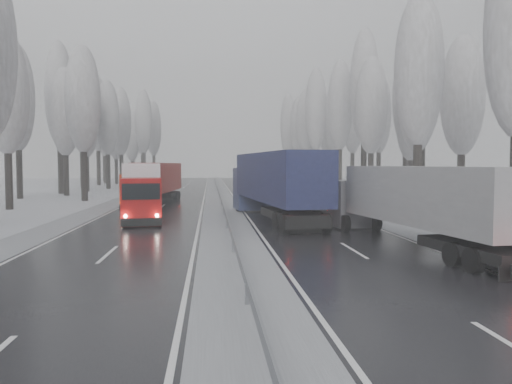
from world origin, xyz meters
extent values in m
plane|color=silver|center=(0.00, 0.00, 0.00)|extent=(260.00, 260.00, 0.00)
cube|color=black|center=(5.25, 30.00, 0.01)|extent=(7.50, 200.00, 0.03)
cube|color=black|center=(-5.25, 30.00, 0.01)|extent=(7.50, 200.00, 0.03)
cube|color=#989B9F|center=(0.00, 30.00, 0.02)|extent=(3.00, 200.00, 0.04)
cube|color=#989B9F|center=(10.20, 30.00, 0.02)|extent=(2.40, 200.00, 0.04)
cube|color=#989B9F|center=(-10.20, 30.00, 0.02)|extent=(2.40, 200.00, 0.04)
cube|color=slate|center=(0.00, 30.00, 0.60)|extent=(0.06, 200.00, 0.32)
cube|color=slate|center=(0.00, 28.00, 0.30)|extent=(0.12, 0.12, 0.60)
cube|color=slate|center=(0.00, 60.00, 0.30)|extent=(0.12, 0.12, 0.60)
cylinder|color=black|center=(14.51, 27.03, 2.81)|extent=(0.68, 0.68, 5.62)
ellipsoid|color=gray|center=(14.51, 27.03, 10.84)|extent=(3.60, 3.60, 11.48)
cylinder|color=black|center=(20.02, 31.03, 2.47)|extent=(0.64, 0.64, 4.94)
ellipsoid|color=gray|center=(20.02, 31.03, 9.53)|extent=(3.60, 3.60, 10.09)
cylinder|color=black|center=(17.90, 35.17, 2.66)|extent=(0.66, 0.66, 5.32)
ellipsoid|color=gray|center=(17.90, 35.17, 10.27)|extent=(3.60, 3.60, 10.88)
cylinder|color=black|center=(20.12, 39.17, 3.16)|extent=(0.72, 0.72, 6.31)
ellipsoid|color=gray|center=(20.12, 39.17, 12.17)|extent=(3.60, 3.60, 12.90)
cylinder|color=black|center=(17.02, 45.60, 2.69)|extent=(0.67, 0.67, 5.38)
ellipsoid|color=gray|center=(17.02, 45.60, 10.37)|extent=(3.60, 3.60, 10.98)
cylinder|color=black|center=(23.31, 49.60, 2.30)|extent=(0.62, 0.62, 4.59)
ellipsoid|color=gray|center=(23.31, 49.60, 8.86)|extent=(3.60, 3.60, 9.39)
cylinder|color=black|center=(17.90, 51.02, 3.47)|extent=(0.76, 0.76, 6.95)
ellipsoid|color=gray|center=(17.90, 51.02, 13.40)|extent=(3.60, 3.60, 14.19)
cylinder|color=black|center=(24.81, 55.02, 3.30)|extent=(0.74, 0.74, 6.59)
ellipsoid|color=gray|center=(24.81, 55.02, 12.71)|extent=(3.60, 3.60, 13.46)
cylinder|color=black|center=(17.56, 61.27, 3.18)|extent=(0.72, 0.72, 6.37)
ellipsoid|color=gray|center=(17.56, 61.27, 12.28)|extent=(3.60, 3.60, 13.01)
cylinder|color=black|center=(24.72, 65.27, 2.99)|extent=(0.70, 0.70, 5.97)
ellipsoid|color=gray|center=(24.72, 65.27, 11.52)|extent=(3.60, 3.60, 12.20)
cylinder|color=black|center=(16.34, 71.95, 3.33)|extent=(0.74, 0.74, 6.65)
ellipsoid|color=gray|center=(16.34, 71.95, 12.83)|extent=(3.60, 3.60, 13.59)
cylinder|color=black|center=(23.71, 75.95, 3.07)|extent=(0.71, 0.71, 6.14)
ellipsoid|color=gray|center=(23.71, 75.95, 11.84)|extent=(3.60, 3.60, 12.54)
cylinder|color=black|center=(16.56, 81.70, 3.03)|extent=(0.71, 0.71, 6.05)
ellipsoid|color=gray|center=(16.56, 81.70, 11.68)|extent=(3.60, 3.60, 12.37)
cylinder|color=black|center=(22.48, 85.70, 3.15)|extent=(0.72, 0.72, 6.30)
ellipsoid|color=gray|center=(22.48, 85.70, 12.15)|extent=(3.60, 3.60, 12.87)
cylinder|color=black|center=(16.63, 89.21, 2.94)|extent=(0.70, 0.70, 5.88)
ellipsoid|color=gray|center=(16.63, 89.21, 11.33)|extent=(3.60, 3.60, 12.00)
cylinder|color=black|center=(19.77, 93.21, 2.43)|extent=(0.64, 0.64, 4.86)
ellipsoid|color=gray|center=(19.77, 93.21, 9.37)|extent=(3.60, 3.60, 9.92)
cylinder|color=black|center=(15.73, 96.32, 2.99)|extent=(0.70, 0.70, 5.98)
ellipsoid|color=gray|center=(15.73, 96.32, 11.53)|extent=(3.60, 3.60, 12.21)
cylinder|color=black|center=(24.94, 100.32, 3.09)|extent=(0.71, 0.71, 6.19)
ellipsoid|color=gray|center=(24.94, 100.32, 11.93)|extent=(3.60, 3.60, 12.64)
cylinder|color=black|center=(17.04, 106.16, 3.43)|extent=(0.75, 0.75, 6.86)
ellipsoid|color=gray|center=(17.04, 106.16, 13.22)|extent=(3.60, 3.60, 14.01)
cylinder|color=black|center=(24.02, 110.16, 2.77)|extent=(0.68, 0.68, 5.55)
ellipsoid|color=gray|center=(24.02, 110.16, 10.70)|extent=(3.60, 3.60, 11.33)
cylinder|color=black|center=(18.73, 116.73, 3.05)|extent=(0.71, 0.71, 6.09)
ellipsoid|color=gray|center=(18.73, 116.73, 11.75)|extent=(3.60, 3.60, 12.45)
cylinder|color=black|center=(21.55, 120.73, 2.74)|extent=(0.67, 0.67, 5.49)
ellipsoid|color=gray|center=(21.55, 120.73, 10.58)|extent=(3.60, 3.60, 11.21)
cylinder|color=black|center=(-17.75, 34.20, 2.52)|extent=(0.65, 0.65, 5.03)
ellipsoid|color=gray|center=(-17.75, 34.20, 9.70)|extent=(3.60, 3.60, 10.28)
cylinder|color=black|center=(-13.94, 43.73, 2.72)|extent=(0.67, 0.67, 5.44)
ellipsoid|color=gray|center=(-13.94, 43.73, 10.49)|extent=(3.60, 3.60, 11.11)
cylinder|color=black|center=(-21.85, 47.73, 2.86)|extent=(0.69, 0.69, 5.72)
ellipsoid|color=gray|center=(-21.85, 47.73, 11.04)|extent=(3.60, 3.60, 11.69)
cylinder|color=black|center=(-18.26, 52.71, 2.61)|extent=(0.66, 0.66, 5.23)
ellipsoid|color=gray|center=(-18.26, 52.71, 10.08)|extent=(3.60, 3.60, 10.68)
cylinder|color=black|center=(-20.05, 56.71, 3.30)|extent=(0.74, 0.74, 6.60)
ellipsoid|color=gray|center=(-20.05, 56.71, 12.74)|extent=(3.60, 3.60, 13.49)
cylinder|color=black|center=(-18.16, 62.35, 2.58)|extent=(0.65, 0.65, 5.16)
ellipsoid|color=gray|center=(-18.16, 62.35, 9.95)|extent=(3.60, 3.60, 10.54)
cylinder|color=black|center=(-19.54, 66.35, 2.90)|extent=(0.69, 0.69, 5.79)
ellipsoid|color=gray|center=(-19.54, 66.35, 11.18)|extent=(3.60, 3.60, 11.84)
cylinder|color=black|center=(-16.58, 69.11, 2.82)|extent=(0.68, 0.68, 5.64)
ellipsoid|color=gray|center=(-16.58, 69.11, 10.89)|extent=(3.60, 3.60, 11.53)
cylinder|color=black|center=(-21.42, 73.11, 3.28)|extent=(0.73, 0.73, 6.56)
ellipsoid|color=gray|center=(-21.42, 73.11, 12.65)|extent=(3.60, 3.60, 13.40)
cylinder|color=black|center=(-16.33, 79.19, 2.90)|extent=(0.69, 0.69, 5.79)
ellipsoid|color=gray|center=(-16.33, 79.19, 11.17)|extent=(3.60, 3.60, 11.84)
cylinder|color=black|center=(-21.09, 83.19, 3.32)|extent=(0.74, 0.74, 6.65)
ellipsoid|color=gray|center=(-21.09, 83.19, 12.82)|extent=(3.60, 3.60, 13.58)
cylinder|color=black|center=(-18.93, 88.54, 2.56)|extent=(0.65, 0.65, 5.12)
ellipsoid|color=gray|center=(-18.93, 88.54, 9.88)|extent=(3.60, 3.60, 10.46)
cylinder|color=black|center=(-21.82, 92.54, 2.92)|extent=(0.69, 0.69, 5.84)
ellipsoid|color=gray|center=(-21.82, 92.54, 11.26)|extent=(3.60, 3.60, 11.92)
cylinder|color=black|center=(-15.07, 99.33, 3.34)|extent=(0.74, 0.74, 6.67)
ellipsoid|color=gray|center=(-15.07, 99.33, 12.87)|extent=(3.60, 3.60, 13.63)
cylinder|color=black|center=(-24.20, 103.33, 3.15)|extent=(0.72, 0.72, 6.31)
ellipsoid|color=gray|center=(-24.20, 103.33, 12.16)|extent=(3.60, 3.60, 12.88)
cylinder|color=black|center=(-14.05, 108.72, 3.14)|extent=(0.72, 0.72, 6.29)
ellipsoid|color=gray|center=(-14.05, 108.72, 12.12)|extent=(3.60, 3.60, 12.84)
cylinder|color=black|center=(-19.66, 112.72, 2.43)|extent=(0.64, 0.64, 4.86)
ellipsoid|color=gray|center=(-19.66, 112.72, 9.36)|extent=(3.60, 3.60, 9.92)
cylinder|color=black|center=(-17.56, 115.31, 3.31)|extent=(0.74, 0.74, 6.63)
ellipsoid|color=gray|center=(-17.56, 115.31, 12.78)|extent=(3.60, 3.60, 13.54)
cylinder|color=black|center=(-20.33, 119.31, 2.89)|extent=(0.69, 0.69, 5.79)
ellipsoid|color=gray|center=(-20.33, 119.31, 11.16)|extent=(3.60, 3.60, 11.82)
cube|color=#58575D|center=(7.40, 18.93, 1.48)|extent=(2.54, 2.62, 2.70)
cube|color=black|center=(7.24, 20.04, 2.11)|extent=(2.06, 0.37, 0.90)
cube|color=black|center=(7.23, 20.13, 0.40)|extent=(2.25, 0.44, 0.45)
cube|color=slate|center=(8.35, 11.98, 2.43)|extent=(3.86, 11.90, 2.52)
cube|color=black|center=(8.78, 8.77, 0.67)|extent=(2.63, 5.17, 0.40)
cube|color=black|center=(9.08, 6.63, 0.31)|extent=(2.06, 0.33, 0.54)
cylinder|color=black|center=(6.56, 18.09, 0.47)|extent=(0.44, 0.97, 0.94)
cylinder|color=black|center=(8.43, 18.35, 0.47)|extent=(0.44, 0.97, 0.94)
cylinder|color=black|center=(7.90, 8.28, 0.47)|extent=(0.44, 0.97, 0.94)
cylinder|color=black|center=(9.77, 8.54, 0.47)|extent=(0.44, 0.97, 0.94)
cylinder|color=black|center=(8.06, 7.13, 0.47)|extent=(0.44, 0.97, 0.94)
sphere|color=#FF0C05|center=(8.31, 5.96, 1.21)|extent=(0.18, 0.18, 0.18)
sphere|color=white|center=(6.38, 20.05, 0.76)|extent=(0.20, 0.20, 0.20)
sphere|color=white|center=(8.08, 20.28, 0.76)|extent=(0.20, 0.20, 0.20)
cube|color=#1F274E|center=(2.35, 31.59, 1.82)|extent=(3.09, 3.19, 3.31)
cube|color=black|center=(2.18, 32.96, 2.60)|extent=(2.54, 0.42, 1.10)
cube|color=black|center=(2.17, 33.07, 0.50)|extent=(2.76, 0.50, 0.55)
cube|color=#131635|center=(3.40, 23.04, 2.98)|extent=(4.55, 14.60, 3.09)
cube|color=black|center=(4.28, 15.86, 0.61)|extent=(2.54, 0.44, 0.50)
cube|color=black|center=(3.89, 19.09, 0.83)|extent=(3.15, 6.33, 0.50)
cube|color=black|center=(4.21, 16.46, 0.39)|extent=(2.53, 0.38, 0.66)
cylinder|color=black|center=(1.31, 30.57, 0.57)|extent=(0.52, 1.19, 1.15)
cylinder|color=black|center=(3.61, 30.86, 0.57)|extent=(0.52, 1.19, 1.15)
cylinder|color=black|center=(2.79, 18.51, 0.57)|extent=(0.52, 1.19, 1.15)
cylinder|color=black|center=(5.09, 18.79, 0.57)|extent=(0.52, 1.19, 1.15)
cylinder|color=black|center=(2.96, 17.08, 0.57)|extent=(0.52, 1.19, 1.15)
cylinder|color=black|center=(5.27, 17.37, 0.57)|extent=(0.52, 1.19, 1.15)
sphere|color=#FF0C05|center=(3.25, 15.65, 1.49)|extent=(0.22, 0.22, 0.22)
sphere|color=#FF0C05|center=(5.33, 15.91, 1.49)|extent=(0.22, 0.22, 0.22)
sphere|color=white|center=(1.12, 32.98, 0.94)|extent=(0.24, 0.24, 0.24)
sphere|color=white|center=(3.21, 33.23, 0.94)|extent=(0.24, 0.24, 0.24)
cube|color=#AFAA9B|center=(6.49, 41.39, 1.61)|extent=(2.45, 2.55, 2.92)
cube|color=black|center=(6.48, 42.60, 2.29)|extent=(2.24, 0.12, 0.97)
cube|color=black|center=(6.48, 42.70, 0.44)|extent=(2.44, 0.17, 0.49)
cube|color=beige|center=(6.55, 33.79, 2.63)|extent=(2.58, 12.68, 2.73)
cube|color=black|center=(6.60, 27.42, 0.54)|extent=(2.24, 0.13, 0.44)
cube|color=black|center=(6.58, 30.29, 0.73)|extent=(2.18, 5.37, 0.44)
cube|color=black|center=(6.60, 27.95, 0.34)|extent=(2.24, 0.08, 0.58)
cylinder|color=black|center=(5.48, 40.60, 0.51)|extent=(0.35, 1.02, 1.01)
cylinder|color=black|center=(7.52, 40.62, 0.51)|extent=(0.35, 1.02, 1.01)
cylinder|color=black|center=(5.56, 29.89, 0.51)|extent=(0.35, 1.02, 1.01)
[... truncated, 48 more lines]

